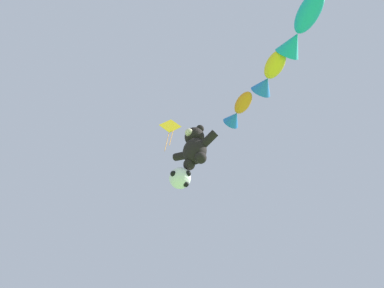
% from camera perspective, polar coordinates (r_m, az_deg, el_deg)
% --- Properties ---
extents(teddy_bear_kite, '(2.46, 1.08, 2.50)m').
position_cam_1_polar(teddy_bear_kite, '(11.61, 0.56, -0.54)').
color(teddy_bear_kite, black).
extents(soccer_ball_kite, '(1.00, 0.99, 0.92)m').
position_cam_1_polar(soccer_ball_kite, '(10.72, -2.63, -7.56)').
color(soccer_ball_kite, white).
extents(fish_kite_tangerine, '(1.93, 1.51, 0.80)m').
position_cam_1_polar(fish_kite_tangerine, '(12.26, 10.26, 7.30)').
color(fish_kite_tangerine, orange).
extents(fish_kite_goldfin, '(2.10, 1.80, 0.94)m').
position_cam_1_polar(fish_kite_goldfin, '(11.97, 16.81, 14.42)').
color(fish_kite_goldfin, yellow).
extents(fish_kite_teal, '(2.52, 2.14, 1.02)m').
position_cam_1_polar(fish_kite_teal, '(11.71, 22.91, 22.53)').
color(fish_kite_teal, '#19ADB2').
extents(diamond_kite, '(1.00, 0.97, 2.93)m').
position_cam_1_polar(diamond_kite, '(15.50, -4.90, 3.63)').
color(diamond_kite, yellow).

